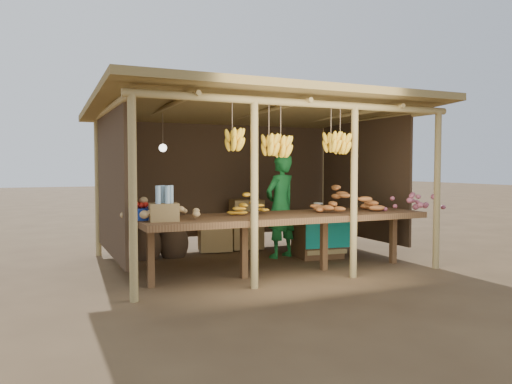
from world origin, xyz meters
name	(u,v)px	position (x,y,z in m)	size (l,w,h in m)	color
ground	(256,261)	(0.00, 0.00, 0.00)	(60.00, 60.00, 0.00)	brown
stall_structure	(254,133)	(-0.03, 0.02, 1.92)	(4.70, 3.50, 2.43)	tan
counter	(285,219)	(0.00, -0.95, 0.74)	(3.90, 1.05, 0.80)	brown
potato_heap	(161,204)	(-1.65, -0.88, 0.98)	(0.95, 0.57, 0.36)	tan
sweet_potato_heap	(347,199)	(0.98, -0.95, 0.98)	(0.95, 0.57, 0.36)	#B9692F
onion_heap	(411,198)	(1.90, -1.21, 0.98)	(0.86, 0.51, 0.36)	#AD5467
banana_pile	(250,202)	(-0.48, -0.87, 0.97)	(0.54, 0.32, 0.34)	yellow
tomato_basin	(139,212)	(-1.90, -0.79, 0.89)	(0.40, 0.40, 0.21)	navy
bottle_box	(164,207)	(-1.67, -1.10, 0.96)	(0.36, 0.30, 0.42)	olive
vendor	(280,206)	(0.49, 0.15, 0.81)	(0.59, 0.39, 1.63)	#186C2B
tarp_crate	(317,234)	(1.04, -0.06, 0.36)	(0.81, 0.72, 0.88)	brown
carton_stack	(236,229)	(0.11, 1.05, 0.37)	(1.16, 0.49, 0.84)	olive
burlap_sacks	(160,240)	(-1.25, 0.86, 0.28)	(0.90, 0.47, 0.64)	#402E1D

